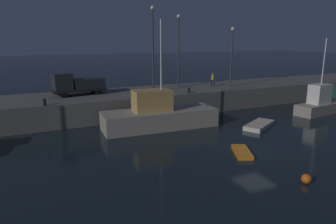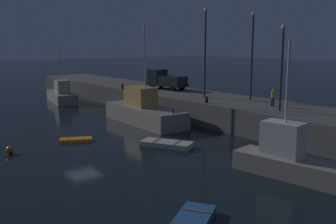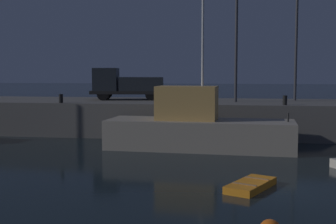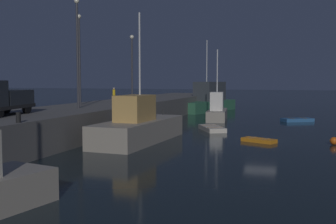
# 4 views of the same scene
# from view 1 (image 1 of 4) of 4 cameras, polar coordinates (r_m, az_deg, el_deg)

# --- Properties ---
(ground_plane) EXTENTS (320.00, 320.00, 0.00)m
(ground_plane) POSITION_cam_1_polar(r_m,az_deg,el_deg) (24.00, 15.92, -7.01)
(ground_plane) COLOR black
(pier_quay) EXTENTS (77.72, 7.76, 2.34)m
(pier_quay) POSITION_cam_1_polar(r_m,az_deg,el_deg) (36.63, -0.16, 2.38)
(pier_quay) COLOR #5B5956
(pier_quay) RESTS_ON ground
(fishing_boat_blue) EXTENTS (7.74, 3.13, 8.27)m
(fishing_boat_blue) POSITION_cam_1_polar(r_m,az_deg,el_deg) (38.59, 26.61, 1.39)
(fishing_boat_blue) COLOR gray
(fishing_boat_blue) RESTS_ON ground
(fishing_boat_white) EXTENTS (10.87, 3.87, 9.87)m
(fishing_boat_white) POSITION_cam_1_polar(r_m,az_deg,el_deg) (28.78, -1.76, -0.64)
(fishing_boat_white) COLOR gray
(fishing_boat_white) RESTS_ON ground
(dinghy_orange_near) EXTENTS (4.32, 3.35, 0.45)m
(dinghy_orange_near) POSITION_cam_1_polar(r_m,az_deg,el_deg) (30.43, 16.60, -2.34)
(dinghy_orange_near) COLOR beige
(dinghy_orange_near) RESTS_ON ground
(rowboat_white_mid) EXTENTS (2.07, 2.82, 0.32)m
(rowboat_white_mid) POSITION_cam_1_polar(r_m,az_deg,el_deg) (23.20, 13.57, -7.21)
(rowboat_white_mid) COLOR orange
(rowboat_white_mid) RESTS_ON ground
(mooring_buoy_near) EXTENTS (0.58, 0.58, 0.58)m
(mooring_buoy_near) POSITION_cam_1_polar(r_m,az_deg,el_deg) (19.83, 24.30, -11.23)
(mooring_buoy_near) COLOR orange
(mooring_buoy_near) RESTS_ON ground
(lamp_post_west) EXTENTS (0.44, 0.44, 9.30)m
(lamp_post_west) POSITION_cam_1_polar(r_m,az_deg,el_deg) (34.68, -2.84, 12.58)
(lamp_post_west) COLOR #38383D
(lamp_post_west) RESTS_ON pier_quay
(lamp_post_east) EXTENTS (0.44, 0.44, 8.73)m
(lamp_post_east) POSITION_cam_1_polar(r_m,az_deg,el_deg) (38.60, 1.95, 12.23)
(lamp_post_east) COLOR #38383D
(lamp_post_east) RESTS_ON pier_quay
(lamp_post_central) EXTENTS (0.44, 0.44, 7.23)m
(lamp_post_central) POSITION_cam_1_polar(r_m,az_deg,el_deg) (39.04, 11.75, 10.83)
(lamp_post_central) COLOR #38383D
(lamp_post_central) RESTS_ON pier_quay
(utility_truck) EXTENTS (5.83, 2.72, 2.41)m
(utility_truck) POSITION_cam_1_polar(r_m,az_deg,el_deg) (33.94, -16.64, 4.98)
(utility_truck) COLOR black
(utility_truck) RESTS_ON pier_quay
(dockworker) EXTENTS (0.40, 0.39, 1.61)m
(dockworker) POSITION_cam_1_polar(r_m,az_deg,el_deg) (39.43, 8.29, 6.10)
(dockworker) COLOR black
(dockworker) RESTS_ON pier_quay
(bollard_west) EXTENTS (0.28, 0.28, 0.61)m
(bollard_west) POSITION_cam_1_polar(r_m,az_deg,el_deg) (34.04, 3.89, 4.03)
(bollard_west) COLOR black
(bollard_west) RESTS_ON pier_quay
(bollard_east) EXTENTS (0.28, 0.28, 0.61)m
(bollard_east) POSITION_cam_1_polar(r_m,az_deg,el_deg) (29.69, -21.95, 1.71)
(bollard_east) COLOR black
(bollard_east) RESTS_ON pier_quay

